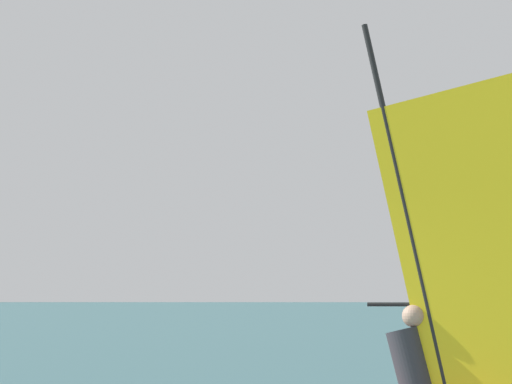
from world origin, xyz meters
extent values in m
cylinder|color=black|center=(3.64, 1.20, 2.14)|extent=(0.74, 0.61, 4.05)
cube|color=yellow|center=(4.32, 0.65, 1.79)|extent=(2.01, 1.63, 3.72)
cylinder|color=black|center=(4.05, 0.87, 1.33)|extent=(1.50, 1.21, 0.04)
cylinder|color=#2D2D33|center=(3.67, 1.18, 0.61)|extent=(0.62, 0.59, 1.03)
sphere|color=tan|center=(3.67, 1.18, 1.22)|extent=(0.22, 0.22, 0.22)
camera|label=1|loc=(-1.51, -7.68, 1.37)|focal=72.61mm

